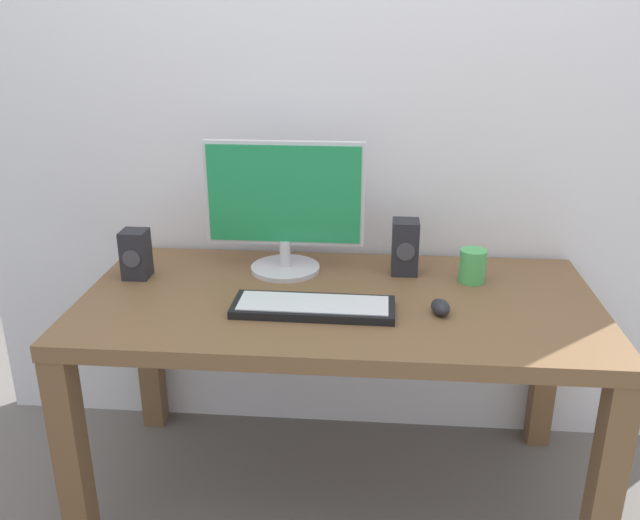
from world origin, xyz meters
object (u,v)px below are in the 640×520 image
at_px(keyboard_primary, 313,307).
at_px(speaker_left, 136,254).
at_px(monitor, 284,205).
at_px(coffee_mug, 472,266).
at_px(mouse, 440,307).
at_px(speaker_right, 405,247).
at_px(desk, 338,327).

distance_m(keyboard_primary, speaker_left, 0.65).
distance_m(monitor, coffee_mug, 0.64).
bearing_deg(monitor, speaker_left, -167.46).
height_order(mouse, speaker_right, speaker_right).
distance_m(keyboard_primary, mouse, 0.37).
xyz_separation_m(speaker_left, coffee_mug, (1.10, 0.05, -0.03)).
bearing_deg(keyboard_primary, monitor, 111.18).
bearing_deg(mouse, speaker_left, 154.34).
bearing_deg(mouse, coffee_mug, 50.91).
xyz_separation_m(keyboard_primary, coffee_mug, (0.49, 0.27, 0.04)).
bearing_deg(desk, keyboard_primary, -122.22).
xyz_separation_m(mouse, speaker_right, (-0.09, 0.32, 0.07)).
distance_m(speaker_right, coffee_mug, 0.23).
bearing_deg(keyboard_primary, mouse, 1.61).
relative_size(mouse, speaker_right, 0.44).
distance_m(mouse, speaker_left, 1.00).
xyz_separation_m(desk, mouse, (0.30, -0.10, 0.13)).
xyz_separation_m(desk, speaker_left, (-0.67, 0.11, 0.18)).
xyz_separation_m(desk, monitor, (-0.19, 0.21, 0.33)).
bearing_deg(speaker_left, monitor, 12.54).
height_order(speaker_right, coffee_mug, speaker_right).
bearing_deg(keyboard_primary, desk, 57.78).
bearing_deg(coffee_mug, monitor, 174.98).
bearing_deg(monitor, mouse, -32.20).
bearing_deg(speaker_right, mouse, -73.44).
distance_m(speaker_right, speaker_left, 0.89).
bearing_deg(monitor, keyboard_primary, -68.82).
xyz_separation_m(keyboard_primary, speaker_left, (-0.61, 0.22, 0.07)).
distance_m(mouse, coffee_mug, 0.29).
height_order(monitor, keyboard_primary, monitor).
relative_size(monitor, speaker_right, 2.87).
bearing_deg(mouse, desk, 148.19).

